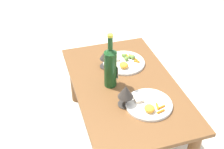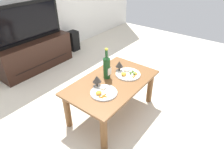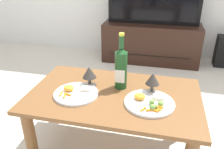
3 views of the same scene
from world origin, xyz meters
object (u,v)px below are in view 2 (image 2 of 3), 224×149
floor_speaker (73,41)px  tv_screen (28,22)px  goblet_left (97,79)px  tv_stand (35,54)px  wine_bottle (107,66)px  goblet_right (119,65)px  dinner_plate_right (128,74)px  dinner_plate_left (103,92)px  dining_table (112,88)px

floor_speaker → tv_screen: bearing=-175.4°
tv_screen → goblet_left: tv_screen is taller
tv_stand → goblet_left: size_ratio=8.87×
goblet_left → tv_stand: bearing=80.0°
tv_stand → wine_bottle: (-0.08, -1.59, 0.35)m
wine_bottle → goblet_left: (-0.20, -0.03, -0.06)m
goblet_right → tv_stand: bearing=94.2°
goblet_left → wine_bottle: bearing=8.3°
goblet_right → dinner_plate_right: size_ratio=0.47×
tv_screen → goblet_right: bearing=-85.8°
tv_screen → dinner_plate_left: bearing=-100.9°
dinner_plate_left → dinner_plate_right: same height
wine_bottle → dinner_plate_left: bearing=-148.3°
floor_speaker → dinner_plate_left: (-1.23, -1.79, 0.27)m
goblet_right → dinner_plate_left: bearing=-164.5°
tv_screen → dinner_plate_left: (-0.34, -1.75, -0.32)m
goblet_left → dinner_plate_left: bearing=-111.6°
wine_bottle → floor_speaker: bearing=59.2°
wine_bottle → dinner_plate_right: wine_bottle is taller
goblet_left → tv_screen: bearing=80.0°
floor_speaker → goblet_left: (-1.18, -1.67, 0.35)m
tv_screen → tv_stand: bearing=90.0°
goblet_left → floor_speaker: bearing=54.7°
floor_speaker → dining_table: bearing=-118.5°
tv_stand → dinner_plate_left: size_ratio=4.40×
goblet_right → dinner_plate_left: (-0.45, -0.13, -0.08)m
dinner_plate_left → tv_screen: bearing=79.1°
dinner_plate_left → wine_bottle: bearing=31.7°
dining_table → tv_screen: 1.74m
tv_screen → floor_speaker: tv_screen is taller
tv_stand → wine_bottle: wine_bottle is taller
tv_stand → tv_screen: bearing=-90.0°
tv_screen → wine_bottle: size_ratio=3.06×
dinner_plate_left → dinner_plate_right: size_ratio=0.95×
goblet_left → dinner_plate_left: size_ratio=0.50×
tv_screen → dinner_plate_right: bearing=-86.2°
tv_stand → dinner_plate_right: 1.77m
tv_stand → wine_bottle: size_ratio=3.34×
dinner_plate_right → goblet_right: bearing=88.7°
tv_stand → dinner_plate_left: 1.79m
dinner_plate_left → floor_speaker: bearing=55.6°
floor_speaker → dinner_plate_left: dinner_plate_left is taller
dining_table → goblet_left: goblet_left is taller
goblet_left → dining_table: bearing=-19.5°
tv_screen → goblet_left: 1.66m
floor_speaker → dinner_plate_left: size_ratio=1.40×
floor_speaker → goblet_right: goblet_right is taller
dinner_plate_right → dining_table: bearing=163.4°
tv_screen → floor_speaker: 1.07m
tv_screen → wine_bottle: bearing=-93.0°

